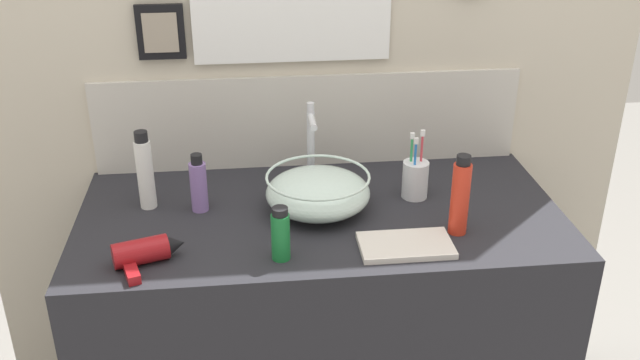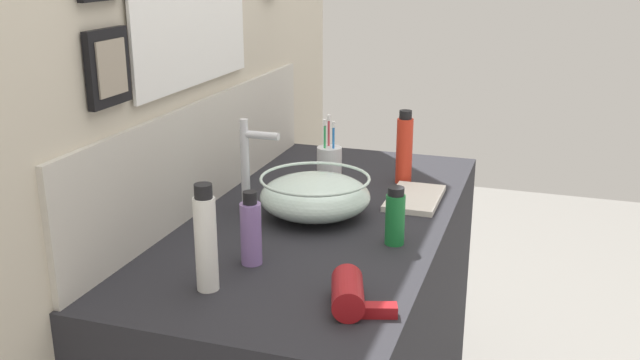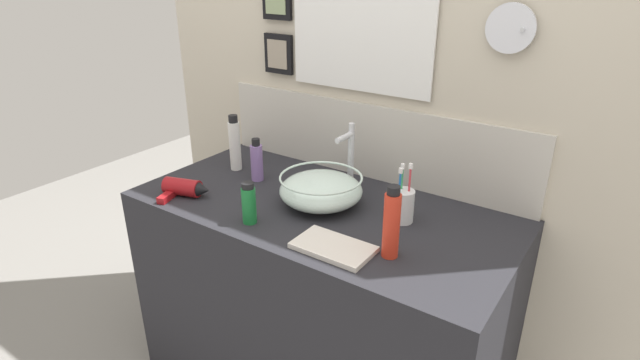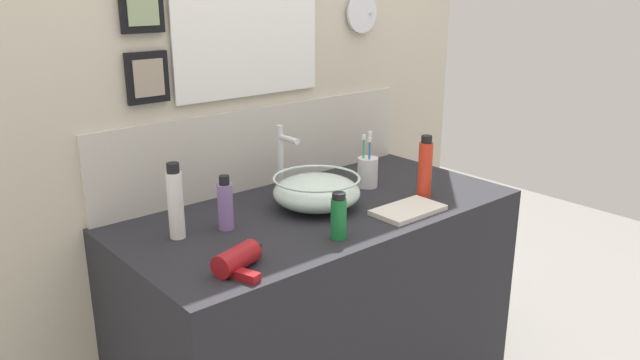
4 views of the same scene
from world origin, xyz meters
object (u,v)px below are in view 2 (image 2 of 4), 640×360
hand_towel (415,198)px  lotion_bottle (404,149)px  spray_bottle (251,231)px  shampoo_bottle (395,217)px  soap_dispenser (206,240)px  hair_drier (350,291)px  toothbrush_cup (329,164)px  glass_bowl_sink (315,195)px  faucet (249,159)px

hand_towel → lotion_bottle: bearing=23.0°
spray_bottle → shampoo_bottle: (0.21, -0.28, -0.01)m
soap_dispenser → hand_towel: (0.68, -0.30, -0.10)m
hair_drier → toothbrush_cup: toothbrush_cup is taller
glass_bowl_sink → soap_dispenser: (-0.48, 0.07, 0.05)m
faucet → hair_drier: bearing=-137.6°
shampoo_bottle → hand_towel: bearing=2.3°
hand_towel → hair_drier: bearing=179.6°
faucet → hair_drier: (-0.45, -0.41, -0.11)m
spray_bottle → hand_towel: 0.60m
hair_drier → glass_bowl_sink: bearing=26.5°
spray_bottle → hand_towel: spray_bottle is taller
hair_drier → shampoo_bottle: shampoo_bottle is taller
faucet → spray_bottle: (-0.33, -0.15, -0.06)m
glass_bowl_sink → hand_towel: bearing=-48.6°
spray_bottle → faucet: bearing=24.1°
toothbrush_cup → spray_bottle: size_ratio=1.21×
hair_drier → hand_towel: hair_drier is taller
hair_drier → soap_dispenser: (-0.03, 0.30, 0.08)m
spray_bottle → shampoo_bottle: 0.35m
glass_bowl_sink → spray_bottle: bearing=173.2°
hair_drier → shampoo_bottle: size_ratio=1.31×
spray_bottle → lotion_bottle: (0.68, -0.20, 0.03)m
toothbrush_cup → spray_bottle: 0.62m
spray_bottle → toothbrush_cup: bearing=1.1°
faucet → spray_bottle: size_ratio=1.46×
hair_drier → soap_dispenser: soap_dispenser is taller
glass_bowl_sink → faucet: bearing=90.0°
toothbrush_cup → lotion_bottle: size_ratio=0.92×
lotion_bottle → spray_bottle: bearing=163.5°
shampoo_bottle → toothbrush_cup: bearing=35.7°
glass_bowl_sink → hand_towel: 0.31m
toothbrush_cup → lotion_bottle: 0.23m
faucet → toothbrush_cup: 0.33m
glass_bowl_sink → faucet: (0.00, 0.19, 0.08)m
soap_dispenser → shampoo_bottle: (0.36, -0.32, -0.04)m
hair_drier → shampoo_bottle: bearing=-3.0°
spray_bottle → lotion_bottle: lotion_bottle is taller
lotion_bottle → shampoo_bottle: size_ratio=1.56×
glass_bowl_sink → soap_dispenser: 0.48m
toothbrush_cup → soap_dispenser: soap_dispenser is taller
lotion_bottle → shampoo_bottle: 0.48m
shampoo_bottle → hand_towel: 0.33m
soap_dispenser → shampoo_bottle: soap_dispenser is taller
spray_bottle → hand_towel: size_ratio=0.72×
toothbrush_cup → hand_towel: size_ratio=0.86×
toothbrush_cup → lotion_bottle: bearing=-72.9°
toothbrush_cup → soap_dispenser: bearing=178.3°
soap_dispenser → hand_towel: size_ratio=0.97×
glass_bowl_sink → lotion_bottle: (0.35, -0.16, 0.05)m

